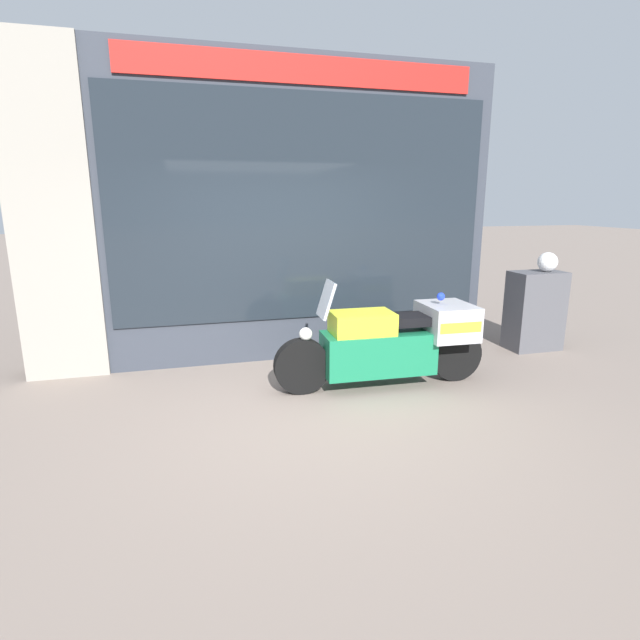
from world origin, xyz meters
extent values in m
plane|color=gray|center=(0.00, 0.00, 0.00)|extent=(60.00, 60.00, 0.00)
cube|color=#333842|center=(0.00, 2.00, 1.86)|extent=(5.83, 0.40, 3.73)
cube|color=gray|center=(-2.47, 2.03, 1.86)|extent=(0.89, 0.55, 3.73)
cube|color=#1E262D|center=(0.41, 1.79, 1.91)|extent=(4.71, 0.02, 2.73)
cube|color=red|center=(0.41, 1.78, 3.50)|extent=(4.24, 0.03, 0.32)
cube|color=slate|center=(0.37, 2.01, 0.28)|extent=(4.49, 0.30, 0.55)
cube|color=silver|center=(0.37, 2.15, 1.24)|extent=(4.49, 0.02, 1.43)
cube|color=beige|center=(0.37, 2.01, 1.95)|extent=(4.49, 0.30, 0.02)
cube|color=#B7B2A8|center=(-1.31, 2.01, 1.99)|extent=(0.18, 0.04, 0.06)
cube|color=#195623|center=(-0.47, 2.01, 1.99)|extent=(0.18, 0.04, 0.06)
cube|color=navy|center=(0.37, 2.01, 1.99)|extent=(0.18, 0.04, 0.06)
cube|color=maroon|center=(1.21, 2.01, 1.99)|extent=(0.18, 0.04, 0.06)
cube|color=black|center=(2.05, 2.01, 1.99)|extent=(0.18, 0.04, 0.06)
cube|color=#2D8E42|center=(-1.19, 1.94, 0.69)|extent=(0.19, 0.02, 0.27)
cube|color=red|center=(-0.15, 1.94, 0.69)|extent=(0.19, 0.02, 0.27)
cube|color=white|center=(0.89, 1.94, 0.69)|extent=(0.19, 0.03, 0.27)
cube|color=#2866B7|center=(1.94, 1.94, 0.69)|extent=(0.19, 0.04, 0.27)
cylinder|color=black|center=(0.06, 0.60, 0.30)|extent=(0.61, 0.16, 0.60)
cylinder|color=black|center=(1.85, 0.53, 0.30)|extent=(0.61, 0.16, 0.60)
cube|color=#19754C|center=(0.91, 0.57, 0.39)|extent=(1.24, 0.52, 0.46)
cube|color=yellow|center=(0.72, 0.57, 0.72)|extent=(0.68, 0.46, 0.27)
cube|color=black|center=(1.19, 0.56, 0.75)|extent=(0.72, 0.39, 0.10)
cube|color=#B7B7BC|center=(1.72, 0.54, 0.71)|extent=(0.56, 0.67, 0.38)
cube|color=yellow|center=(1.72, 0.54, 0.71)|extent=(0.50, 0.68, 0.11)
cube|color=#B2BCC6|center=(0.32, 0.59, 1.02)|extent=(0.16, 0.34, 0.39)
sphere|color=white|center=(0.10, 0.60, 0.65)|extent=(0.14, 0.14, 0.14)
sphere|color=blue|center=(1.63, 0.54, 0.99)|extent=(0.09, 0.09, 0.09)
cube|color=#4C4C51|center=(3.54, 1.35, 0.54)|extent=(0.71, 0.43, 1.08)
sphere|color=white|center=(3.64, 1.33, 1.21)|extent=(0.26, 0.26, 0.26)
camera|label=1|loc=(-1.10, -4.33, 2.03)|focal=28.00mm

